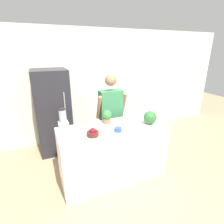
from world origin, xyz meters
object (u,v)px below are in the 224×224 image
(refrigerator, at_px, (53,112))
(bowl_cherries, at_px, (93,133))
(potted_plant, at_px, (107,116))
(blender, at_px, (63,121))
(bowl_small_blue, at_px, (118,130))
(watermelon, at_px, (150,118))
(bowl_cream, at_px, (106,130))
(person, at_px, (111,116))

(refrigerator, bearing_deg, bowl_cherries, -74.10)
(bowl_cherries, relative_size, potted_plant, 0.77)
(bowl_cherries, xyz_separation_m, blender, (-0.35, 0.40, 0.09))
(bowl_small_blue, height_order, potted_plant, potted_plant)
(watermelon, bearing_deg, bowl_cherries, -178.67)
(bowl_cream, relative_size, bowl_small_blue, 1.00)
(bowl_small_blue, bearing_deg, potted_plant, 95.62)
(person, bearing_deg, bowl_small_blue, -105.18)
(person, distance_m, bowl_small_blue, 0.84)
(bowl_cherries, relative_size, bowl_cream, 1.51)
(watermelon, relative_size, bowl_small_blue, 1.88)
(watermelon, distance_m, potted_plant, 0.72)
(watermelon, bearing_deg, potted_plant, 152.53)
(watermelon, bearing_deg, blender, 164.37)
(bowl_cream, distance_m, potted_plant, 0.38)
(refrigerator, relative_size, bowl_cherries, 10.01)
(refrigerator, distance_m, person, 1.23)
(bowl_cream, xyz_separation_m, potted_plant, (0.15, 0.34, 0.07))
(refrigerator, height_order, bowl_cream, refrigerator)
(watermelon, xyz_separation_m, potted_plant, (-0.64, 0.33, -0.00))
(person, height_order, bowl_cream, person)
(refrigerator, height_order, blender, refrigerator)
(bowl_small_blue, bearing_deg, person, 74.82)
(bowl_cherries, height_order, bowl_cream, bowl_cherries)
(bowl_small_blue, bearing_deg, refrigerator, 118.96)
(refrigerator, distance_m, blender, 1.08)
(bowl_cream, relative_size, potted_plant, 0.51)
(refrigerator, distance_m, watermelon, 2.03)
(refrigerator, xyz_separation_m, potted_plant, (0.78, -1.11, 0.18))
(refrigerator, height_order, watermelon, refrigerator)
(blender, bearing_deg, bowl_small_blue, -28.76)
(potted_plant, bearing_deg, person, 60.04)
(bowl_cherries, xyz_separation_m, bowl_small_blue, (0.40, -0.01, -0.02))
(watermelon, xyz_separation_m, bowl_cream, (-0.78, -0.01, -0.07))
(bowl_cream, height_order, blender, blender)
(bowl_small_blue, xyz_separation_m, blender, (-0.75, 0.41, 0.11))
(bowl_small_blue, height_order, blender, blender)
(bowl_cherries, bearing_deg, blender, 131.31)
(watermelon, relative_size, bowl_cherries, 1.24)
(blender, bearing_deg, bowl_cherries, -48.69)
(bowl_cream, distance_m, blender, 0.70)
(person, bearing_deg, watermelon, -63.74)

